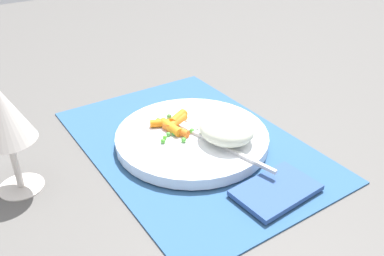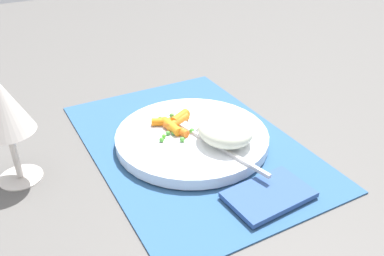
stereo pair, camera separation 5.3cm
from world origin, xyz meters
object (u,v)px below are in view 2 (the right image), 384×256
Objects in this scene: rice_mound at (225,130)px; napkin at (269,195)px; plate at (192,138)px; carrot_portion at (175,123)px; fork at (209,141)px; wine_glass at (2,108)px.

napkin is at bearing 176.31° from rice_mound.
plate is at bearing 8.57° from napkin.
rice_mound is 1.24× the size of carrot_portion.
fork is 1.23× the size of wine_glass.
carrot_portion is 0.22m from napkin.
napkin is (-0.23, -0.31, -0.11)m from wine_glass.
napkin is (-0.14, -0.02, -0.02)m from fork.
plate is at bearing -154.41° from carrot_portion.
rice_mound reaches higher than napkin.
rice_mound is 0.46× the size of fork.
fork is (-0.07, -0.03, -0.00)m from carrot_portion.
fork is at bearing -166.70° from plate.
wine_glass is at bearing 53.51° from napkin.
napkin is at bearing -172.83° from fork.
wine_glass reaches higher than plate.
carrot_portion reaches higher than plate.
rice_mound is at bearing -3.69° from napkin.
fork reaches higher than napkin.
wine_glass reaches higher than carrot_portion.
rice_mound reaches higher than fork.
carrot_portion is at bearing 25.59° from plate.
fork is 0.32m from wine_glass.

